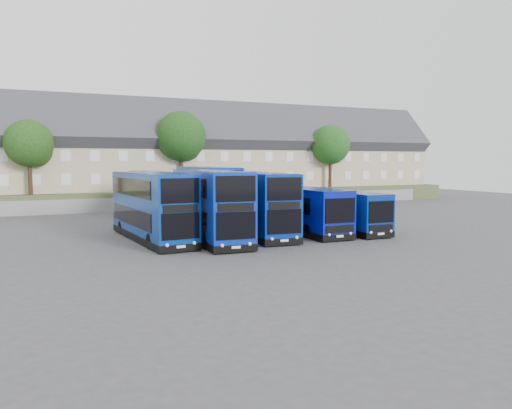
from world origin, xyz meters
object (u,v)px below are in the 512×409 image
object	(u,v)px
coach_east_a	(296,209)
tree_far	(339,146)
tree_mid	(182,138)
tree_west	(30,145)
dd_front_left	(151,207)
dd_front_mid	(209,206)
tree_east	(331,146)

from	to	relation	value
coach_east_a	tree_far	size ratio (longest dim) A/B	1.45
coach_east_a	tree_far	world-z (taller)	tree_far
tree_far	tree_mid	bearing A→B (deg)	-165.96
tree_mid	tree_west	bearing A→B (deg)	-178.21
dd_front_left	coach_east_a	world-z (taller)	dd_front_left
dd_front_mid	tree_east	size ratio (longest dim) A/B	1.49
dd_front_mid	tree_far	world-z (taller)	tree_far
dd_front_mid	tree_far	size ratio (longest dim) A/B	1.40
dd_front_mid	tree_far	xyz separation A→B (m)	(30.85, 30.08, 5.38)
coach_east_a	tree_west	distance (m)	29.19
coach_east_a	tree_far	xyz separation A→B (m)	(23.19, 28.67, 6.04)
dd_front_left	tree_mid	bearing A→B (deg)	64.54
dd_front_left	tree_far	xyz separation A→B (m)	(34.61, 28.75, 5.46)
coach_east_a	tree_east	xyz separation A→B (m)	(17.19, 21.67, 5.71)
coach_east_a	tree_mid	bearing A→B (deg)	98.01
tree_west	tree_east	xyz separation A→B (m)	(36.00, 0.00, 0.34)
dd_front_left	tree_mid	distance (m)	24.55
tree_west	tree_far	world-z (taller)	tree_far
dd_front_left	dd_front_mid	size ratio (longest dim) A/B	0.97
dd_front_mid	tree_east	distance (m)	34.29
dd_front_left	tree_west	world-z (taller)	tree_west
dd_front_mid	tree_west	world-z (taller)	tree_west
tree_west	dd_front_mid	bearing A→B (deg)	-64.22
dd_front_left	tree_west	bearing A→B (deg)	104.46
dd_front_mid	tree_west	xyz separation A→B (m)	(-11.15, 23.08, 4.71)
tree_mid	tree_far	xyz separation A→B (m)	(26.00, 6.50, -0.34)
tree_east	dd_front_mid	bearing A→B (deg)	-137.12
dd_front_mid	tree_far	distance (m)	43.42
coach_east_a	tree_mid	xyz separation A→B (m)	(-2.81, 22.17, 6.38)
tree_mid	tree_east	size ratio (longest dim) A/B	1.12
dd_front_mid	tree_mid	world-z (taller)	tree_mid
tree_mid	coach_east_a	bearing A→B (deg)	-82.77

